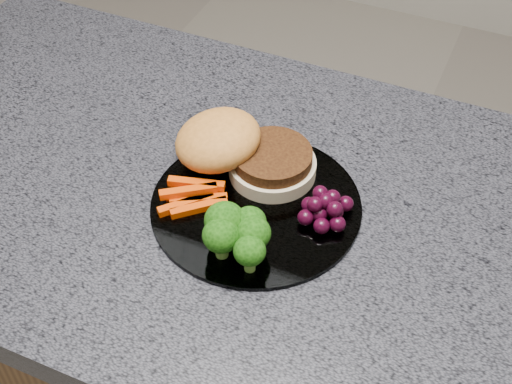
% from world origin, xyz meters
% --- Properties ---
extents(countertop, '(1.20, 0.60, 0.04)m').
position_xyz_m(countertop, '(0.00, 0.00, 0.88)').
color(countertop, '#46464F').
rests_on(countertop, island_cabinet).
extents(plate, '(0.26, 0.26, 0.01)m').
position_xyz_m(plate, '(-0.01, -0.01, 0.90)').
color(plate, white).
rests_on(plate, countertop).
extents(burger, '(0.20, 0.14, 0.06)m').
position_xyz_m(burger, '(-0.06, 0.04, 0.93)').
color(burger, beige).
rests_on(burger, plate).
extents(carrot_sticks, '(0.08, 0.08, 0.02)m').
position_xyz_m(carrot_sticks, '(-0.08, -0.04, 0.91)').
color(carrot_sticks, '#D63D03').
rests_on(carrot_sticks, plate).
extents(broccoli, '(0.09, 0.08, 0.06)m').
position_xyz_m(broccoli, '(0.00, -0.09, 0.94)').
color(broccoli, '#5D8D33').
rests_on(broccoli, plate).
extents(grape_bunch, '(0.06, 0.07, 0.03)m').
position_xyz_m(grape_bunch, '(0.08, 0.00, 0.92)').
color(grape_bunch, black).
rests_on(grape_bunch, plate).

